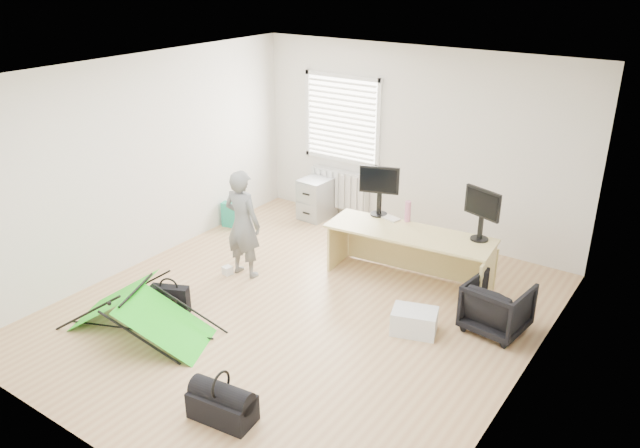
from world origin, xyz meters
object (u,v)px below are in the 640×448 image
Objects in this scene: person at (243,224)px; kite at (139,311)px; monitor_right at (481,221)px; thermos at (408,211)px; duffel_bag at (222,407)px; desk at (408,258)px; office_chair at (497,307)px; laptop_bag at (170,299)px; monitor_left at (379,197)px; storage_crate at (414,321)px; filing_cabinet at (317,198)px.

person reaches higher than kite.
monitor_right reaches higher than thermos.
kite is 1.78m from duffel_bag.
desk is 1.36m from office_chair.
kite is 2.84× the size of duffel_bag.
monitor_right is 3.99m from kite.
laptop_bag is at bearing -136.94° from desk.
person is at bearing -154.06° from monitor_left.
office_chair is 3.87m from kite.
duffel_bag is (-0.76, -2.21, -0.01)m from storage_crate.
thermos is 1.71m from office_chair.
person reaches higher than thermos.
filing_cabinet is 0.45× the size of person.
filing_cabinet is 3.78m from kite.
monitor_right is at bearing 13.64° from desk.
thermos is at bearing 116.22° from desk.
filing_cabinet is 4.73m from duffel_bag.
monitor_right is at bearing -46.00° from office_chair.
duffel_bag is at bearing -54.64° from laptop_bag.
kite is (-1.88, -2.64, -0.09)m from desk.
monitor_right is 1.02× the size of storage_crate.
desk is 7.62× the size of thermos.
kite reaches higher than storage_crate.
kite is 3.76× the size of laptop_bag.
desk is 3.48× the size of duffel_bag.
storage_crate is 1.08× the size of laptop_bag.
monitor_left is at bearing -25.18° from filing_cabinet.
laptop_bag is at bearing 143.44° from duffel_bag.
person is at bearing -179.66° from storage_crate.
office_chair is 3.19m from person.
thermos is 3.08m from laptop_bag.
duffel_bag is (-0.96, -3.44, -0.80)m from monitor_right.
thermos is 2.08m from person.
desk is 0.59m from thermos.
laptop_bag is at bearing 35.88° from office_chair.
desk is 4.27× the size of storage_crate.
storage_crate is 2.77m from laptop_bag.
person is (-1.24, -1.24, -0.24)m from monitor_left.
desk is 1.23× the size of kite.
desk reaches higher than storage_crate.
thermos is 0.42× the size of office_chair.
kite is 3.47× the size of storage_crate.
kite is at bearing -145.62° from storage_crate.
monitor_right is 0.96m from thermos.
desk is at bearing 121.44° from storage_crate.
desk is 2.10m from person.
duffel_bag is (0.41, -3.44, -0.81)m from monitor_left.
thermos is at bearing -18.33° from office_chair.
office_chair is 0.38× the size of kite.
office_chair is at bearing -23.21° from desk.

